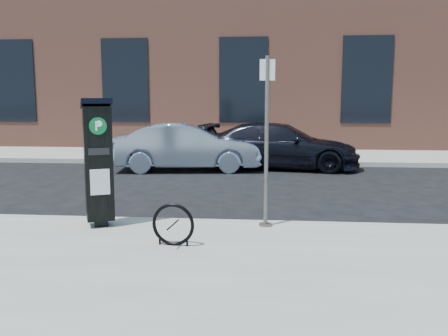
# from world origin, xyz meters

# --- Properties ---
(ground) EXTENTS (120.00, 120.00, 0.00)m
(ground) POSITION_xyz_m (0.00, 0.00, 0.00)
(ground) COLOR black
(ground) RESTS_ON ground
(sidewalk_far) EXTENTS (60.00, 12.00, 0.15)m
(sidewalk_far) POSITION_xyz_m (0.00, 14.00, 0.07)
(sidewalk_far) COLOR gray
(sidewalk_far) RESTS_ON ground
(curb_near) EXTENTS (60.00, 0.12, 0.16)m
(curb_near) POSITION_xyz_m (0.00, -0.02, 0.07)
(curb_near) COLOR #9E9B93
(curb_near) RESTS_ON ground
(curb_far) EXTENTS (60.00, 0.12, 0.16)m
(curb_far) POSITION_xyz_m (0.00, 8.02, 0.07)
(curb_far) COLOR #9E9B93
(curb_far) RESTS_ON ground
(building) EXTENTS (28.00, 10.05, 8.25)m
(building) POSITION_xyz_m (-0.00, 17.00, 4.15)
(building) COLOR #925442
(building) RESTS_ON ground
(parking_kiosk) EXTENTS (0.61, 0.58, 2.08)m
(parking_kiosk) POSITION_xyz_m (-1.71, -0.53, 1.22)
(parking_kiosk) COLOR black
(parking_kiosk) RESTS_ON sidewalk_near
(sign_pole) EXTENTS (0.24, 0.22, 2.74)m
(sign_pole) POSITION_xyz_m (0.99, -0.30, 1.51)
(sign_pole) COLOR #4E4A45
(sign_pole) RESTS_ON sidewalk_near
(bike_rack) EXTENTS (0.62, 0.11, 0.62)m
(bike_rack) POSITION_xyz_m (-0.31, -1.48, 0.45)
(bike_rack) COLOR black
(bike_rack) RESTS_ON sidewalk_near
(car_silver) EXTENTS (4.66, 2.10, 1.49)m
(car_silver) POSITION_xyz_m (-1.48, 6.64, 0.74)
(car_silver) COLOR gray
(car_silver) RESTS_ON ground
(car_dark) EXTENTS (5.25, 2.67, 1.46)m
(car_dark) POSITION_xyz_m (1.42, 7.40, 0.73)
(car_dark) COLOR black
(car_dark) RESTS_ON ground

